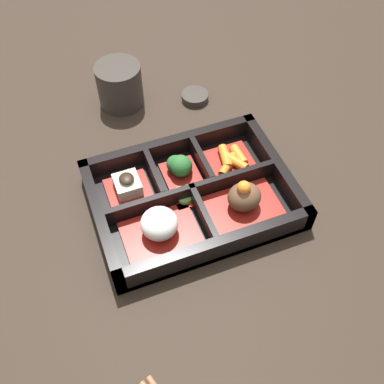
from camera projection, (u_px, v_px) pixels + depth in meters
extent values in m
plane|color=black|center=(192.00, 203.00, 0.63)|extent=(3.00, 3.00, 0.00)
cube|color=black|center=(192.00, 201.00, 0.63)|extent=(0.27, 0.20, 0.01)
cube|color=black|center=(170.00, 148.00, 0.67)|extent=(0.27, 0.01, 0.04)
cube|color=black|center=(218.00, 249.00, 0.57)|extent=(0.27, 0.01, 0.04)
cube|color=black|center=(275.00, 169.00, 0.65)|extent=(0.01, 0.20, 0.04)
cube|color=black|center=(101.00, 222.00, 0.59)|extent=(0.01, 0.20, 0.04)
cube|color=black|center=(191.00, 192.00, 0.62)|extent=(0.24, 0.01, 0.04)
cube|color=black|center=(202.00, 165.00, 0.65)|extent=(0.01, 0.08, 0.04)
cube|color=black|center=(155.00, 179.00, 0.63)|extent=(0.01, 0.08, 0.04)
cube|color=black|center=(203.00, 217.00, 0.59)|extent=(0.01, 0.09, 0.04)
cube|color=maroon|center=(243.00, 206.00, 0.61)|extent=(0.10, 0.07, 0.01)
ellipsoid|color=brown|center=(244.00, 197.00, 0.60)|extent=(0.05, 0.04, 0.04)
sphere|color=orange|center=(244.00, 187.00, 0.58)|extent=(0.02, 0.02, 0.02)
cube|color=maroon|center=(160.00, 233.00, 0.59)|extent=(0.10, 0.07, 0.01)
ellipsoid|color=silver|center=(159.00, 224.00, 0.57)|extent=(0.05, 0.05, 0.04)
cube|color=maroon|center=(229.00, 161.00, 0.66)|extent=(0.07, 0.06, 0.01)
cylinder|color=orange|center=(228.00, 165.00, 0.65)|extent=(0.04, 0.04, 0.01)
cylinder|color=orange|center=(236.00, 162.00, 0.65)|extent=(0.03, 0.04, 0.01)
cylinder|color=orange|center=(225.00, 157.00, 0.66)|extent=(0.02, 0.04, 0.01)
cylinder|color=orange|center=(239.00, 155.00, 0.66)|extent=(0.02, 0.03, 0.01)
cube|color=maroon|center=(179.00, 175.00, 0.65)|extent=(0.05, 0.06, 0.01)
sphere|color=#265B28|center=(180.00, 166.00, 0.63)|extent=(0.03, 0.03, 0.03)
sphere|color=#265B28|center=(185.00, 165.00, 0.64)|extent=(0.02, 0.02, 0.02)
sphere|color=#265B28|center=(185.00, 166.00, 0.64)|extent=(0.02, 0.02, 0.02)
sphere|color=#265B28|center=(175.00, 164.00, 0.64)|extent=(0.03, 0.03, 0.03)
cube|color=maroon|center=(129.00, 190.00, 0.63)|extent=(0.06, 0.06, 0.01)
cube|color=beige|center=(128.00, 185.00, 0.62)|extent=(0.03, 0.04, 0.02)
ellipsoid|color=black|center=(126.00, 179.00, 0.61)|extent=(0.02, 0.02, 0.01)
cube|color=maroon|center=(186.00, 196.00, 0.62)|extent=(0.04, 0.03, 0.01)
cylinder|color=#75A84C|center=(181.00, 195.00, 0.62)|extent=(0.03, 0.03, 0.00)
cylinder|color=#75A84C|center=(190.00, 191.00, 0.62)|extent=(0.02, 0.02, 0.01)
cylinder|color=#75A84C|center=(185.00, 197.00, 0.62)|extent=(0.02, 0.02, 0.01)
cylinder|color=#2D2823|center=(120.00, 85.00, 0.73)|extent=(0.07, 0.07, 0.07)
cylinder|color=#597A38|center=(117.00, 69.00, 0.71)|extent=(0.06, 0.06, 0.01)
cylinder|color=#2D2823|center=(195.00, 97.00, 0.76)|extent=(0.05, 0.05, 0.01)
cylinder|color=black|center=(195.00, 95.00, 0.76)|extent=(0.03, 0.03, 0.00)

